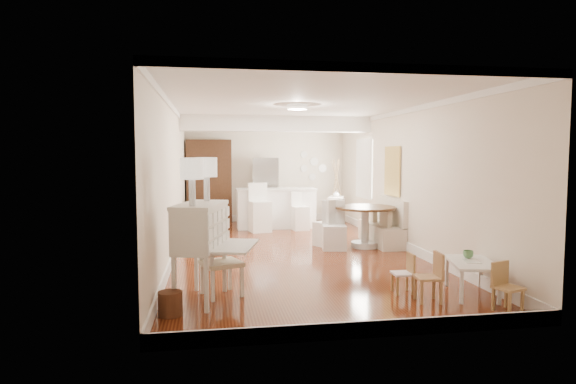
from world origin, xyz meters
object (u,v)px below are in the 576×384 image
object	(u,v)px
slip_chair_far	(328,222)
gustavian_armchair	(221,262)
kids_chair_b	(403,273)
pantry_cabinet	(209,182)
dining_table	(365,227)
secretary_bureau	(201,252)
kids_chair_c	(508,287)
wicker_basket	(170,303)
bar_stool_right	(300,211)
bar_stool_left	(260,208)
slip_chair_near	(334,225)
breakfast_counter	(276,208)
fridge	(278,190)
sideboard	(336,211)
kids_table	(471,278)
kids_chair_a	(428,277)

from	to	relation	value
slip_chair_far	gustavian_armchair	bearing A→B (deg)	25.16
kids_chair_b	pantry_cabinet	bearing A→B (deg)	-157.59
dining_table	secretary_bureau	bearing A→B (deg)	-135.82
gustavian_armchair	kids_chair_c	size ratio (longest dim) A/B	1.53
wicker_basket	bar_stool_right	size ratio (longest dim) A/B	0.30
kids_chair_c	pantry_cabinet	world-z (taller)	pantry_cabinet
dining_table	bar_stool_left	world-z (taller)	bar_stool_left
secretary_bureau	gustavian_armchair	world-z (taller)	secretary_bureau
slip_chair_near	secretary_bureau	bearing A→B (deg)	-120.81
kids_chair_b	slip_chair_far	size ratio (longest dim) A/B	0.57
slip_chair_near	breakfast_counter	world-z (taller)	breakfast_counter
fridge	secretary_bureau	bearing A→B (deg)	-105.78
wicker_basket	bar_stool_left	xyz separation A→B (m)	(1.68, 6.00, 0.46)
kids_chair_c	sideboard	xyz separation A→B (m)	(-0.24, 7.15, 0.09)
kids_table	dining_table	size ratio (longest dim) A/B	0.75
gustavian_armchair	wicker_basket	xyz separation A→B (m)	(-0.62, -0.72, -0.31)
kids_chair_a	kids_chair_b	size ratio (longest dim) A/B	1.17
kids_table	breakfast_counter	xyz separation A→B (m)	(-1.80, 6.34, 0.28)
kids_chair_a	breakfast_counter	world-z (taller)	breakfast_counter
kids_table	kids_chair_b	distance (m)	0.92
kids_chair_a	pantry_cabinet	world-z (taller)	pantry_cabinet
wicker_basket	breakfast_counter	world-z (taller)	breakfast_counter
gustavian_armchair	breakfast_counter	size ratio (longest dim) A/B	0.45
wicker_basket	breakfast_counter	xyz separation A→B (m)	(2.15, 6.55, 0.37)
kids_chair_a	breakfast_counter	size ratio (longest dim) A/B	0.32
secretary_bureau	kids_chair_c	distance (m)	3.82
gustavian_armchair	kids_chair_c	bearing A→B (deg)	-130.45
bar_stool_left	gustavian_armchair	bearing A→B (deg)	-112.35
kids_chair_b	slip_chair_near	size ratio (longest dim) A/B	0.57
secretary_bureau	bar_stool_right	bearing A→B (deg)	82.64
gustavian_armchair	pantry_cabinet	world-z (taller)	pantry_cabinet
wicker_basket	kids_chair_b	bearing A→B (deg)	8.22
wicker_basket	pantry_cabinet	distance (m)	7.71
slip_chair_near	wicker_basket	bearing A→B (deg)	-119.97
kids_chair_a	slip_chair_near	world-z (taller)	slip_chair_near
gustavian_armchair	kids_chair_a	world-z (taller)	gustavian_armchair
slip_chair_near	slip_chair_far	size ratio (longest dim) A/B	0.99
kids_chair_b	bar_stool_right	xyz separation A→B (m)	(-0.37, 5.66, 0.20)
kids_table	sideboard	size ratio (longest dim) A/B	1.13
secretary_bureau	slip_chair_near	distance (m)	3.97
slip_chair_far	sideboard	xyz separation A→B (m)	(0.88, 2.71, -0.10)
gustavian_armchair	kids_chair_c	xyz separation A→B (m)	(3.40, -1.23, -0.16)
kids_chair_b	fridge	xyz separation A→B (m)	(-0.72, 7.15, 0.62)
kids_table	bar_stool_left	world-z (taller)	bar_stool_left
wicker_basket	slip_chair_near	distance (m)	4.60
secretary_bureau	kids_table	bearing A→B (deg)	10.54
kids_chair_c	breakfast_counter	size ratio (longest dim) A/B	0.29
gustavian_armchair	dining_table	size ratio (longest dim) A/B	0.74
kids_chair_c	dining_table	bearing A→B (deg)	77.24
kids_chair_a	sideboard	bearing A→B (deg)	-179.28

